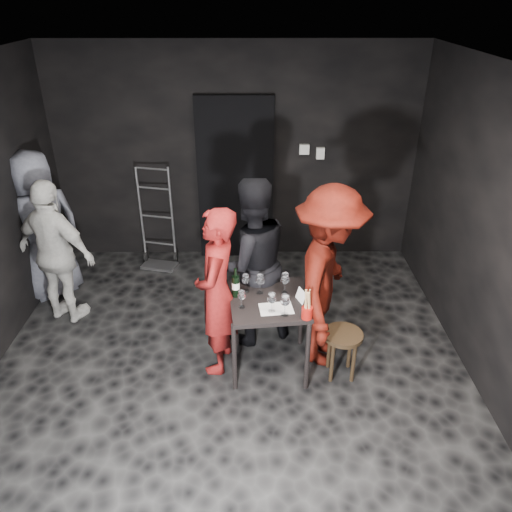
{
  "coord_description": "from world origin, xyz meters",
  "views": [
    {
      "loc": [
        0.23,
        -3.54,
        3.22
      ],
      "look_at": [
        0.25,
        0.25,
        1.16
      ],
      "focal_mm": 35.0,
      "sensor_mm": 36.0,
      "label": 1
    }
  ],
  "objects_px": {
    "woman_black": "(250,251)",
    "bystander_grey": "(40,216)",
    "bystander_cream": "(56,250)",
    "stool": "(343,341)",
    "man_maroon": "(329,264)",
    "tasting_table": "(270,308)",
    "server_red": "(217,286)",
    "hand_truck": "(159,248)",
    "breadstick_cup": "(307,305)",
    "wine_bottle": "(236,286)"
  },
  "relations": [
    {
      "from": "woman_black",
      "to": "bystander_grey",
      "type": "distance_m",
      "value": 2.47
    },
    {
      "from": "bystander_cream",
      "to": "stool",
      "type": "bearing_deg",
      "value": -175.31
    },
    {
      "from": "stool",
      "to": "woman_black",
      "type": "distance_m",
      "value": 1.2
    },
    {
      "from": "bystander_grey",
      "to": "man_maroon",
      "type": "bearing_deg",
      "value": 117.49
    },
    {
      "from": "tasting_table",
      "to": "stool",
      "type": "xyz_separation_m",
      "value": [
        0.66,
        -0.13,
        -0.27
      ]
    },
    {
      "from": "stool",
      "to": "bystander_cream",
      "type": "bearing_deg",
      "value": 161.72
    },
    {
      "from": "server_red",
      "to": "bystander_cream",
      "type": "bearing_deg",
      "value": -107.71
    },
    {
      "from": "hand_truck",
      "to": "bystander_grey",
      "type": "height_order",
      "value": "bystander_grey"
    },
    {
      "from": "stool",
      "to": "server_red",
      "type": "xyz_separation_m",
      "value": [
        -1.13,
        0.16,
        0.49
      ]
    },
    {
      "from": "man_maroon",
      "to": "bystander_cream",
      "type": "bearing_deg",
      "value": 91.27
    },
    {
      "from": "tasting_table",
      "to": "breadstick_cup",
      "type": "distance_m",
      "value": 0.47
    },
    {
      "from": "server_red",
      "to": "bystander_grey",
      "type": "distance_m",
      "value": 2.4
    },
    {
      "from": "server_red",
      "to": "wine_bottle",
      "type": "xyz_separation_m",
      "value": [
        0.17,
        0.03,
        -0.01
      ]
    },
    {
      "from": "wine_bottle",
      "to": "bystander_cream",
      "type": "bearing_deg",
      "value": 158.25
    },
    {
      "from": "stool",
      "to": "man_maroon",
      "type": "height_order",
      "value": "man_maroon"
    },
    {
      "from": "bystander_cream",
      "to": "wine_bottle",
      "type": "height_order",
      "value": "bystander_cream"
    },
    {
      "from": "woman_black",
      "to": "man_maroon",
      "type": "bearing_deg",
      "value": 132.9
    },
    {
      "from": "tasting_table",
      "to": "woman_black",
      "type": "distance_m",
      "value": 0.61
    },
    {
      "from": "tasting_table",
      "to": "woman_black",
      "type": "height_order",
      "value": "woman_black"
    },
    {
      "from": "hand_truck",
      "to": "man_maroon",
      "type": "bearing_deg",
      "value": -31.01
    },
    {
      "from": "wine_bottle",
      "to": "server_red",
      "type": "bearing_deg",
      "value": -169.44
    },
    {
      "from": "server_red",
      "to": "woman_black",
      "type": "bearing_deg",
      "value": 153.08
    },
    {
      "from": "stool",
      "to": "woman_black",
      "type": "relative_size",
      "value": 0.24
    },
    {
      "from": "bystander_grey",
      "to": "breadstick_cup",
      "type": "relative_size",
      "value": 6.76
    },
    {
      "from": "tasting_table",
      "to": "wine_bottle",
      "type": "relative_size",
      "value": 2.64
    },
    {
      "from": "hand_truck",
      "to": "breadstick_cup",
      "type": "bearing_deg",
      "value": -40.37
    },
    {
      "from": "wine_bottle",
      "to": "man_maroon",
      "type": "bearing_deg",
      "value": 5.26
    },
    {
      "from": "man_maroon",
      "to": "bystander_cream",
      "type": "relative_size",
      "value": 1.25
    },
    {
      "from": "woman_black",
      "to": "wine_bottle",
      "type": "xyz_separation_m",
      "value": [
        -0.13,
        -0.41,
        -0.13
      ]
    },
    {
      "from": "breadstick_cup",
      "to": "wine_bottle",
      "type": "bearing_deg",
      "value": 150.55
    },
    {
      "from": "hand_truck",
      "to": "man_maroon",
      "type": "distance_m",
      "value": 2.78
    },
    {
      "from": "woman_black",
      "to": "man_maroon",
      "type": "xyz_separation_m",
      "value": [
        0.71,
        -0.34,
        0.05
      ]
    },
    {
      "from": "woman_black",
      "to": "breadstick_cup",
      "type": "bearing_deg",
      "value": 100.64
    },
    {
      "from": "bystander_grey",
      "to": "woman_black",
      "type": "bearing_deg",
      "value": 118.83
    },
    {
      "from": "server_red",
      "to": "breadstick_cup",
      "type": "height_order",
      "value": "server_red"
    },
    {
      "from": "stool",
      "to": "wine_bottle",
      "type": "relative_size",
      "value": 1.66
    },
    {
      "from": "server_red",
      "to": "wine_bottle",
      "type": "bearing_deg",
      "value": 107.38
    },
    {
      "from": "server_red",
      "to": "man_maroon",
      "type": "bearing_deg",
      "value": 102.98
    },
    {
      "from": "bystander_cream",
      "to": "woman_black",
      "type": "bearing_deg",
      "value": -166.49
    },
    {
      "from": "hand_truck",
      "to": "server_red",
      "type": "relative_size",
      "value": 0.75
    },
    {
      "from": "stool",
      "to": "wine_bottle",
      "type": "xyz_separation_m",
      "value": [
        -0.97,
        0.19,
        0.48
      ]
    },
    {
      "from": "breadstick_cup",
      "to": "hand_truck",
      "type": "bearing_deg",
      "value": 126.25
    },
    {
      "from": "stool",
      "to": "woman_black",
      "type": "xyz_separation_m",
      "value": [
        -0.84,
        0.6,
        0.61
      ]
    },
    {
      "from": "tasting_table",
      "to": "bystander_cream",
      "type": "relative_size",
      "value": 0.45
    },
    {
      "from": "server_red",
      "to": "woman_black",
      "type": "distance_m",
      "value": 0.55
    },
    {
      "from": "breadstick_cup",
      "to": "bystander_cream",
      "type": "bearing_deg",
      "value": 156.27
    },
    {
      "from": "bystander_cream",
      "to": "breadstick_cup",
      "type": "bearing_deg",
      "value": 179.23
    },
    {
      "from": "woman_black",
      "to": "wine_bottle",
      "type": "distance_m",
      "value": 0.45
    },
    {
      "from": "hand_truck",
      "to": "stool",
      "type": "distance_m",
      "value": 2.94
    },
    {
      "from": "man_maroon",
      "to": "bystander_grey",
      "type": "relative_size",
      "value": 1.05
    }
  ]
}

